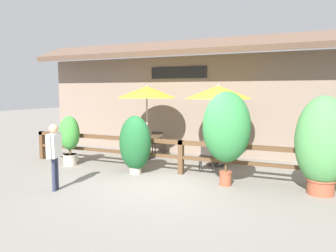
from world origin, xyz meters
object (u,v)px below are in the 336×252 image
(potted_plant_entrance_palm, at_px, (226,128))
(pedestrian, at_px, (54,148))
(chair_middle_streetside, at_px, (207,154))
(patio_umbrella_near, at_px, (147,92))
(chair_near_streetside, at_px, (138,148))
(dining_table_middle, at_px, (217,146))
(chair_middle_wallside, at_px, (222,146))
(dining_table_near, at_px, (147,140))
(chair_near_wallside, at_px, (158,142))
(potted_plant_small_flowering, at_px, (135,144))
(potted_plant_corner_fern, at_px, (323,143))
(potted_plant_tall_tropical, at_px, (69,137))
(patio_umbrella_middle, at_px, (218,92))

(potted_plant_entrance_palm, bearing_deg, pedestrian, -150.38)
(chair_middle_streetside, bearing_deg, potted_plant_entrance_palm, -67.17)
(patio_umbrella_near, relative_size, chair_middle_streetside, 2.94)
(chair_near_streetside, relative_size, dining_table_middle, 0.83)
(potted_plant_entrance_palm, bearing_deg, chair_middle_wallside, 106.59)
(chair_middle_wallside, bearing_deg, dining_table_middle, 101.52)
(dining_table_near, bearing_deg, chair_middle_streetside, -20.31)
(chair_near_streetside, height_order, chair_near_wallside, same)
(chair_middle_streetside, distance_m, pedestrian, 4.28)
(chair_middle_wallside, distance_m, potted_plant_entrance_palm, 3.08)
(potted_plant_small_flowering, bearing_deg, chair_near_wallside, 102.60)
(potted_plant_corner_fern, distance_m, pedestrian, 6.10)
(chair_near_streetside, xyz_separation_m, chair_near_wallside, (0.03, 1.43, 0.00))
(chair_middle_streetside, height_order, pedestrian, pedestrian)
(potted_plant_tall_tropical, bearing_deg, chair_near_streetside, 35.69)
(chair_near_wallside, height_order, chair_middle_wallside, same)
(chair_near_streetside, bearing_deg, dining_table_middle, 22.92)
(patio_umbrella_near, xyz_separation_m, chair_middle_streetside, (2.45, -0.91, -1.80))
(dining_table_middle, bearing_deg, potted_plant_small_flowering, -133.82)
(potted_plant_tall_tropical, relative_size, potted_plant_corner_fern, 0.70)
(dining_table_middle, relative_size, potted_plant_small_flowering, 0.63)
(patio_umbrella_near, distance_m, potted_plant_small_flowering, 2.60)
(chair_middle_streetside, distance_m, potted_plant_corner_fern, 3.26)
(dining_table_near, bearing_deg, chair_near_streetside, -86.13)
(dining_table_middle, xyz_separation_m, chair_middle_streetside, (-0.09, -0.77, -0.14))
(chair_middle_wallside, relative_size, potted_plant_small_flowering, 0.52)
(potted_plant_small_flowering, bearing_deg, potted_plant_entrance_palm, -2.65)
(pedestrian, bearing_deg, chair_middle_wallside, 132.39)
(patio_umbrella_near, distance_m, dining_table_middle, 3.04)
(chair_near_streetside, relative_size, potted_plant_corner_fern, 0.39)
(patio_umbrella_near, height_order, chair_near_wallside, patio_umbrella_near)
(chair_middle_wallside, bearing_deg, potted_plant_small_flowering, 63.55)
(chair_middle_wallside, xyz_separation_m, pedestrian, (-2.71, -4.82, 0.53))
(dining_table_near, height_order, potted_plant_small_flowering, potted_plant_small_flowering)
(chair_near_streetside, distance_m, potted_plant_tall_tropical, 2.19)
(chair_near_streetside, xyz_separation_m, patio_umbrella_middle, (2.49, 0.58, 1.80))
(chair_near_wallside, bearing_deg, patio_umbrella_near, 71.86)
(patio_umbrella_middle, distance_m, potted_plant_tall_tropical, 4.82)
(potted_plant_entrance_palm, bearing_deg, patio_umbrella_middle, 110.86)
(pedestrian, bearing_deg, chair_middle_streetside, 122.53)
(patio_umbrella_middle, relative_size, potted_plant_tall_tropical, 1.63)
(dining_table_middle, bearing_deg, pedestrian, -124.37)
(chair_middle_streetside, xyz_separation_m, potted_plant_entrance_palm, (0.87, -1.27, 0.95))
(potted_plant_tall_tropical, bearing_deg, potted_plant_small_flowering, -1.98)
(dining_table_near, relative_size, pedestrian, 0.66)
(patio_umbrella_middle, height_order, dining_table_middle, patio_umbrella_middle)
(chair_near_streetside, distance_m, chair_middle_streetside, 2.41)
(patio_umbrella_middle, bearing_deg, chair_middle_wallside, 94.42)
(chair_near_streetside, xyz_separation_m, potted_plant_corner_fern, (5.41, -1.27, 0.68))
(dining_table_near, distance_m, chair_near_wallside, 0.73)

